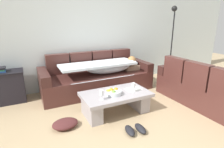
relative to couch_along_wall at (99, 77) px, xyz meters
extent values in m
plane|color=tan|center=(0.18, -1.63, -0.33)|extent=(14.00, 14.00, 0.00)
cube|color=silver|center=(0.18, 0.52, 1.02)|extent=(9.00, 0.10, 2.70)
cube|color=#492622|center=(-0.04, -0.03, -0.12)|extent=(2.51, 0.92, 0.42)
cube|color=#492622|center=(-0.85, 0.35, 0.32)|extent=(0.51, 0.16, 0.46)
cube|color=#492622|center=(-0.31, 0.35, 0.32)|extent=(0.51, 0.16, 0.46)
cube|color=#492622|center=(0.22, 0.35, 0.32)|extent=(0.51, 0.16, 0.46)
cube|color=#492622|center=(0.76, 0.35, 0.32)|extent=(0.51, 0.16, 0.46)
cube|color=#3A1E1B|center=(-1.21, -0.03, 0.19)|extent=(0.18, 0.92, 0.20)
cube|color=#3A1E1B|center=(1.12, -0.03, 0.19)|extent=(0.18, 0.92, 0.20)
cube|color=gray|center=(0.85, -0.04, 0.15)|extent=(0.36, 0.28, 0.11)
sphere|color=beige|center=(0.85, -0.08, 0.31)|extent=(0.21, 0.21, 0.21)
sphere|color=#9E7042|center=(0.85, -0.08, 0.34)|extent=(0.20, 0.20, 0.20)
ellipsoid|color=silver|center=(0.23, -0.08, 0.23)|extent=(1.10, 0.44, 0.28)
cube|color=silver|center=(-0.04, -0.10, 0.33)|extent=(1.70, 0.60, 0.05)
cube|color=silver|center=(-0.04, -0.47, -0.10)|extent=(1.44, 0.04, 0.38)
cube|color=#492622|center=(1.64, -1.64, -0.12)|extent=(0.92, 1.98, 0.42)
cube|color=#492622|center=(1.26, -1.64, 0.32)|extent=(0.16, 0.51, 0.46)
cube|color=#492622|center=(1.26, -1.10, 0.32)|extent=(0.16, 0.51, 0.46)
cube|color=#3A1E1B|center=(1.64, -0.74, 0.19)|extent=(0.92, 0.18, 0.20)
ellipsoid|color=silver|center=(1.69, -1.65, 0.23)|extent=(0.44, 1.06, 0.28)
cube|color=silver|center=(1.71, -1.64, 0.33)|extent=(0.60, 1.49, 0.05)
cube|color=silver|center=(2.08, -1.64, -0.10)|extent=(0.04, 1.26, 0.38)
cube|color=#A09A9F|center=(-0.14, -1.14, 0.02)|extent=(1.20, 0.68, 0.06)
cube|color=#A09A9F|center=(-0.60, -1.14, -0.17)|extent=(0.20, 0.54, 0.32)
cube|color=#A09A9F|center=(0.32, -1.14, -0.17)|extent=(0.20, 0.54, 0.32)
cylinder|color=silver|center=(-0.21, -1.19, 0.09)|extent=(0.28, 0.28, 0.07)
sphere|color=orange|center=(-0.22, -1.13, 0.11)|extent=(0.08, 0.08, 0.08)
sphere|color=gold|center=(-0.30, -1.15, 0.11)|extent=(0.08, 0.08, 0.08)
sphere|color=#6A9B3B|center=(-0.23, -1.23, 0.11)|extent=(0.08, 0.08, 0.08)
sphere|color=orange|center=(-0.14, -1.14, 0.11)|extent=(0.08, 0.08, 0.08)
cylinder|color=silver|center=(-0.48, -1.30, 0.06)|extent=(0.06, 0.06, 0.01)
cylinder|color=silver|center=(-0.48, -1.30, 0.10)|extent=(0.01, 0.01, 0.07)
cylinder|color=silver|center=(-0.48, -1.30, 0.18)|extent=(0.07, 0.07, 0.08)
cylinder|color=silver|center=(0.16, -1.23, 0.06)|extent=(0.06, 0.06, 0.01)
cylinder|color=silver|center=(0.16, -1.23, 0.10)|extent=(0.01, 0.01, 0.07)
cylinder|color=silver|center=(0.16, -1.23, 0.18)|extent=(0.07, 0.07, 0.08)
cube|color=white|center=(0.23, -1.14, 0.06)|extent=(0.28, 0.22, 0.01)
cube|color=black|center=(-1.92, 0.22, -0.02)|extent=(0.70, 0.42, 0.62)
cube|color=black|center=(-1.92, 0.22, 0.30)|extent=(0.72, 0.44, 0.02)
cube|color=#2D569E|center=(-1.95, 0.22, 0.33)|extent=(0.19, 0.20, 0.03)
cube|color=#338C59|center=(-1.95, 0.22, 0.36)|extent=(0.15, 0.18, 0.03)
cube|color=black|center=(-1.95, 0.23, 0.39)|extent=(0.17, 0.22, 0.03)
cylinder|color=black|center=(2.10, -0.08, -0.32)|extent=(0.28, 0.28, 0.02)
cylinder|color=black|center=(2.10, -0.08, 0.59)|extent=(0.03, 0.03, 1.80)
sphere|color=black|center=(1.98, -0.18, 1.55)|extent=(0.14, 0.14, 0.14)
ellipsoid|color=black|center=(-0.25, -1.80, -0.28)|extent=(0.17, 0.29, 0.09)
ellipsoid|color=black|center=(-0.08, -1.82, -0.28)|extent=(0.14, 0.28, 0.09)
ellipsoid|color=#4C2323|center=(-1.07, -1.21, -0.27)|extent=(0.41, 0.34, 0.12)
camera|label=1|loc=(-1.51, -3.76, 1.29)|focal=29.01mm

